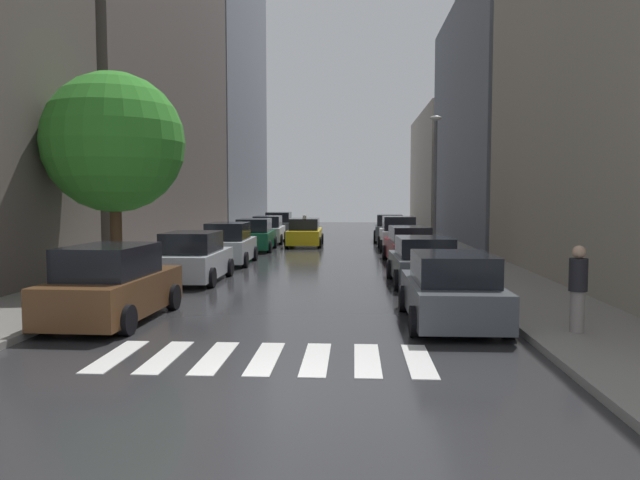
# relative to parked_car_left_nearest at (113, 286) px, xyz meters

# --- Properties ---
(ground_plane) EXTENTS (28.00, 72.00, 0.04)m
(ground_plane) POSITION_rel_parked_car_left_nearest_xyz_m (3.98, 19.07, -0.84)
(ground_plane) COLOR #29292C
(sidewalk_left) EXTENTS (3.00, 72.00, 0.15)m
(sidewalk_left) POSITION_rel_parked_car_left_nearest_xyz_m (-2.52, 19.07, -0.75)
(sidewalk_left) COLOR gray
(sidewalk_left) RESTS_ON ground
(sidewalk_right) EXTENTS (3.00, 72.00, 0.15)m
(sidewalk_right) POSITION_rel_parked_car_left_nearest_xyz_m (10.48, 19.07, -0.75)
(sidewalk_right) COLOR gray
(sidewalk_right) RESTS_ON ground
(crosswalk_stripes) EXTENTS (5.85, 2.20, 0.01)m
(crosswalk_stripes) POSITION_rel_parked_car_left_nearest_xyz_m (3.98, -3.01, -0.81)
(crosswalk_stripes) COLOR silver
(crosswalk_stripes) RESTS_ON ground
(building_left_mid) EXTENTS (6.00, 21.61, 24.31)m
(building_left_mid) POSITION_rel_parked_car_left_nearest_xyz_m (-7.02, 20.54, 11.33)
(building_left_mid) COLOR #564C47
(building_left_mid) RESTS_ON ground
(building_left_far) EXTENTS (6.00, 20.31, 24.06)m
(building_left_far) POSITION_rel_parked_car_left_nearest_xyz_m (-7.02, 41.96, 11.21)
(building_left_far) COLOR slate
(building_left_far) RESTS_ON ground
(building_right_mid) EXTENTS (6.00, 19.71, 15.48)m
(building_right_mid) POSITION_rel_parked_car_left_nearest_xyz_m (14.98, 26.16, 6.92)
(building_right_mid) COLOR slate
(building_right_mid) RESTS_ON ground
(building_right_far) EXTENTS (6.00, 18.95, 11.04)m
(building_right_far) POSITION_rel_parked_car_left_nearest_xyz_m (14.98, 46.64, 4.70)
(building_right_far) COLOR #9E9384
(building_right_far) RESTS_ON ground
(parked_car_left_nearest) EXTENTS (2.15, 4.40, 1.77)m
(parked_car_left_nearest) POSITION_rel_parked_car_left_nearest_xyz_m (0.00, 0.00, 0.00)
(parked_car_left_nearest) COLOR brown
(parked_car_left_nearest) RESTS_ON ground
(parked_car_left_second) EXTENTS (2.07, 4.17, 1.69)m
(parked_car_left_second) POSITION_rel_parked_car_left_nearest_xyz_m (0.12, 6.51, -0.03)
(parked_car_left_second) COLOR #B2B7BF
(parked_car_left_second) RESTS_ON ground
(parked_car_left_third) EXTENTS (2.08, 4.10, 1.77)m
(parked_car_left_third) POSITION_rel_parked_car_left_nearest_xyz_m (0.20, 11.88, 0.00)
(parked_car_left_third) COLOR #B2B7BF
(parked_car_left_third) RESTS_ON ground
(parked_car_left_fourth) EXTENTS (2.19, 4.40, 1.71)m
(parked_car_left_fourth) POSITION_rel_parked_car_left_nearest_xyz_m (0.23, 18.40, -0.02)
(parked_car_left_fourth) COLOR #0C4C2D
(parked_car_left_fourth) RESTS_ON ground
(parked_car_left_fifth) EXTENTS (2.15, 4.29, 1.69)m
(parked_car_left_fifth) POSITION_rel_parked_car_left_nearest_xyz_m (0.19, 23.65, -0.03)
(parked_car_left_fifth) COLOR silver
(parked_car_left_fifth) RESTS_ON ground
(parked_car_left_sixth) EXTENTS (2.18, 4.26, 1.77)m
(parked_car_left_sixth) POSITION_rel_parked_car_left_nearest_xyz_m (0.07, 30.07, 0.00)
(parked_car_left_sixth) COLOR #474C51
(parked_car_left_sixth) RESTS_ON ground
(parked_car_right_nearest) EXTENTS (2.12, 4.21, 1.61)m
(parked_car_right_nearest) POSITION_rel_parked_car_left_nearest_xyz_m (7.75, 0.15, -0.07)
(parked_car_right_nearest) COLOR #474C51
(parked_car_right_nearest) RESTS_ON ground
(parked_car_right_second) EXTENTS (2.23, 4.20, 1.56)m
(parked_car_right_second) POSITION_rel_parked_car_left_nearest_xyz_m (7.82, 6.32, -0.08)
(parked_car_right_second) COLOR #474C51
(parked_car_right_second) RESTS_ON ground
(parked_car_right_third) EXTENTS (2.13, 4.74, 1.60)m
(parked_car_right_third) POSITION_rel_parked_car_left_nearest_xyz_m (7.92, 12.67, -0.07)
(parked_car_right_third) COLOR maroon
(parked_car_right_third) RESTS_ON ground
(parked_car_right_fourth) EXTENTS (2.08, 4.25, 1.83)m
(parked_car_right_fourth) POSITION_rel_parked_car_left_nearest_xyz_m (7.94, 19.22, 0.02)
(parked_car_right_fourth) COLOR silver
(parked_car_right_fourth) RESTS_ON ground
(parked_car_right_fifth) EXTENTS (2.15, 4.60, 1.75)m
(parked_car_right_fifth) POSITION_rel_parked_car_left_nearest_xyz_m (7.82, 25.32, -0.01)
(parked_car_right_fifth) COLOR #474C51
(parked_car_right_fifth) RESTS_ON ground
(taxi_midroad) EXTENTS (2.13, 4.73, 1.81)m
(taxi_midroad) POSITION_rel_parked_car_left_nearest_xyz_m (2.67, 21.49, -0.06)
(taxi_midroad) COLOR yellow
(taxi_midroad) RESTS_ON ground
(pedestrian_foreground) EXTENTS (0.36, 0.36, 1.75)m
(pedestrian_foreground) POSITION_rel_parked_car_left_nearest_xyz_m (10.02, -1.23, 0.25)
(pedestrian_foreground) COLOR gray
(pedestrian_foreground) RESTS_ON sidewalk_right
(street_tree_left) EXTENTS (4.38, 4.38, 6.60)m
(street_tree_left) POSITION_rel_parked_car_left_nearest_xyz_m (-1.98, 5.14, 3.73)
(street_tree_left) COLOR #513823
(street_tree_left) RESTS_ON sidewalk_left
(lamp_post_right) EXTENTS (0.60, 0.28, 6.70)m
(lamp_post_right) POSITION_rel_parked_car_left_nearest_xyz_m (9.53, 16.60, 3.21)
(lamp_post_right) COLOR #595B60
(lamp_post_right) RESTS_ON sidewalk_right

